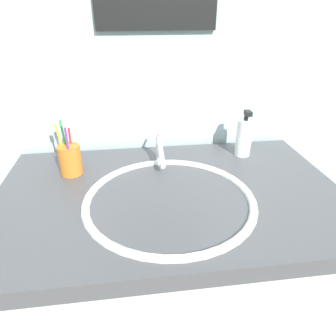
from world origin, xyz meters
The scene contains 10 objects.
tiled_wall_back centered at (0.00, 0.37, 1.20)m, with size 2.25×0.04×2.40m, color silver.
vanity_counter centered at (0.00, 0.00, 0.46)m, with size 1.05×0.67×0.92m.
sink_basin centered at (-0.01, -0.05, 0.87)m, with size 0.50×0.50×0.13m.
faucet centered at (-0.01, 0.19, 0.97)m, with size 0.02×0.16×0.11m.
toothbrush_cup centered at (-0.31, 0.15, 0.97)m, with size 0.07×0.07×0.10m, color orange.
toothbrush_purple centered at (-0.31, 0.12, 1.04)m, with size 0.01×0.03×0.20m.
toothbrush_yellow centered at (-0.34, 0.17, 1.03)m, with size 0.04×0.02×0.19m.
toothbrush_red centered at (-0.31, 0.17, 1.02)m, with size 0.01×0.02×0.17m.
toothbrush_green centered at (-0.32, 0.17, 1.04)m, with size 0.03×0.03×0.20m.
soap_dispenser centered at (0.31, 0.22, 0.99)m, with size 0.06×0.06×0.17m.
Camera 1 is at (-0.11, -0.79, 1.42)m, focal length 32.96 mm.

